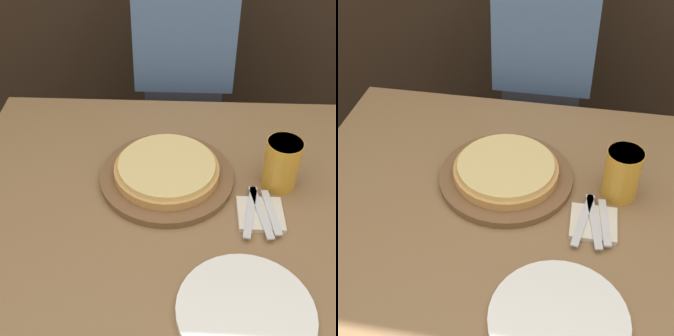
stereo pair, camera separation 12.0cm
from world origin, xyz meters
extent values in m
cube|color=olive|center=(0.00, 0.00, 0.36)|extent=(1.15, 0.97, 0.73)
cylinder|color=brown|center=(-0.04, 0.11, 0.74)|extent=(0.35, 0.35, 0.02)
cylinder|color=tan|center=(-0.04, 0.11, 0.76)|extent=(0.27, 0.27, 0.02)
cylinder|color=#E0C175|center=(-0.04, 0.11, 0.78)|extent=(0.25, 0.25, 0.01)
cylinder|color=gold|center=(0.25, 0.11, 0.80)|extent=(0.09, 0.09, 0.14)
cylinder|color=white|center=(0.25, 0.11, 0.86)|extent=(0.09, 0.09, 0.02)
cylinder|color=white|center=(0.13, -0.28, 0.74)|extent=(0.28, 0.28, 0.02)
cube|color=beige|center=(0.19, -0.01, 0.73)|extent=(0.11, 0.11, 0.01)
cube|color=silver|center=(0.16, -0.01, 0.74)|extent=(0.05, 0.17, 0.00)
cube|color=silver|center=(0.19, -0.01, 0.74)|extent=(0.05, 0.17, 0.00)
cube|color=silver|center=(0.21, -0.01, 0.74)|extent=(0.03, 0.15, 0.00)
cube|color=#33333D|center=(-0.01, 0.67, 0.35)|extent=(0.26, 0.20, 0.71)
cube|color=#4C6B99|center=(-0.01, 0.67, 0.92)|extent=(0.33, 0.20, 0.42)
camera|label=1|loc=(0.00, -0.80, 1.56)|focal=50.00mm
camera|label=2|loc=(0.12, -0.78, 1.56)|focal=50.00mm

